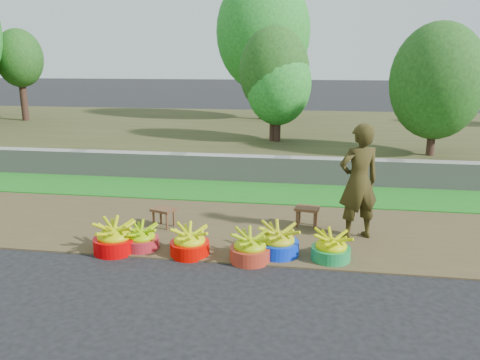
% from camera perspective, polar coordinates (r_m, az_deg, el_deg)
% --- Properties ---
extents(ground_plane, '(120.00, 120.00, 0.00)m').
position_cam_1_polar(ground_plane, '(5.85, 2.37, -10.44)').
color(ground_plane, black).
rests_on(ground_plane, ground).
extents(dirt_shoulder, '(80.00, 2.50, 0.02)m').
position_cam_1_polar(dirt_shoulder, '(7.00, 3.56, -6.12)').
color(dirt_shoulder, '#4B3D24').
rests_on(dirt_shoulder, ground).
extents(grass_verge, '(80.00, 1.50, 0.04)m').
position_cam_1_polar(grass_verge, '(8.89, 4.80, -1.61)').
color(grass_verge, '#1C721A').
rests_on(grass_verge, ground).
extents(retaining_wall, '(80.00, 0.35, 0.55)m').
position_cam_1_polar(retaining_wall, '(9.65, 5.20, 1.22)').
color(retaining_wall, gray).
rests_on(retaining_wall, ground).
extents(earth_bank, '(80.00, 10.00, 0.50)m').
position_cam_1_polar(earth_bank, '(14.46, 6.53, 5.46)').
color(earth_bank, '#3D3D1D').
rests_on(earth_bank, ground).
extents(vegetation, '(35.51, 8.73, 4.83)m').
position_cam_1_polar(vegetation, '(13.45, -3.92, 15.32)').
color(vegetation, '#352018').
rests_on(vegetation, earth_bank).
extents(basin_a, '(0.56, 0.56, 0.42)m').
position_cam_1_polar(basin_a, '(6.40, -15.04, -6.89)').
color(basin_a, '#CF0002').
rests_on(basin_a, ground).
extents(basin_b, '(0.47, 0.47, 0.35)m').
position_cam_1_polar(basin_b, '(6.40, -11.94, -6.99)').
color(basin_b, maroon).
rests_on(basin_b, ground).
extents(basin_c, '(0.51, 0.51, 0.38)m').
position_cam_1_polar(basin_c, '(6.13, -6.16, -7.61)').
color(basin_c, '#DA0700').
rests_on(basin_c, ground).
extents(basin_d, '(0.51, 0.51, 0.38)m').
position_cam_1_polar(basin_d, '(5.92, 1.24, -8.30)').
color(basin_d, '#A52F1C').
rests_on(basin_d, ground).
extents(basin_e, '(0.55, 0.55, 0.41)m').
position_cam_1_polar(basin_e, '(6.10, 4.63, -7.56)').
color(basin_e, '#082FDB').
rests_on(basin_e, ground).
extents(basin_f, '(0.49, 0.49, 0.37)m').
position_cam_1_polar(basin_f, '(6.05, 11.03, -8.16)').
color(basin_f, '#1A863E').
rests_on(basin_f, ground).
extents(stool_left, '(0.39, 0.34, 0.29)m').
position_cam_1_polar(stool_left, '(7.12, -9.31, -3.89)').
color(stool_left, brown).
rests_on(stool_left, dirt_shoulder).
extents(stool_right, '(0.39, 0.32, 0.31)m').
position_cam_1_polar(stool_right, '(7.10, 8.18, -3.78)').
color(stool_right, brown).
rests_on(stool_right, dirt_shoulder).
extents(vendor_woman, '(0.70, 0.59, 1.62)m').
position_cam_1_polar(vendor_woman, '(6.65, 14.26, -0.22)').
color(vendor_woman, black).
rests_on(vendor_woman, dirt_shoulder).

